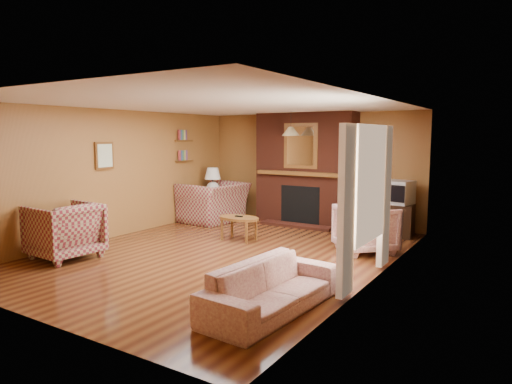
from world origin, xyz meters
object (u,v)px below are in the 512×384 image
Objects in this scene: fireplace at (305,170)px; table_lamp at (213,180)px; plaid_armchair at (64,231)px; floral_armchair at (366,228)px; tv_stand at (397,220)px; side_table at (213,206)px; floral_sofa at (272,287)px; coffee_table at (239,220)px; plaid_loveseat at (214,202)px; crt_tv at (398,192)px.

fireplace reaches higher than table_lamp.
floral_armchair is at bearing 130.70° from plaid_armchair.
floral_armchair is 1.49m from tv_stand.
fireplace reaches higher than floral_armchair.
side_table is at bearing -179.79° from tv_stand.
fireplace is 2.67m from floral_armchair.
floral_sofa is 2.28× the size of coffee_table.
fireplace is 2.77× the size of floral_armchair.
side_table is at bearing -173.66° from plaid_armchair.
side_table is (-4.00, 4.17, 0.01)m from floral_sofa.
coffee_table is (1.63, 2.46, -0.06)m from plaid_armchair.
plaid_armchair is at bearing 91.69° from floral_sofa.
plaid_loveseat reaches higher than coffee_table.
floral_sofa is (3.75, -3.86, -0.17)m from plaid_loveseat.
table_lamp is 4.16m from crt_tv.
plaid_loveseat is 1.39× the size of plaid_armchair.
tv_stand is at bearing 2.23° from floral_sofa.
side_table is (-4.03, 1.13, -0.11)m from floral_armchair.
fireplace reaches higher than tv_stand.
fireplace is 4.99m from plaid_armchair.
floral_sofa reaches higher than coffee_table.
side_table is at bearing 135.00° from table_lamp.
floral_sofa is 3.44m from coffee_table.
plaid_armchair is (-0.10, -3.70, 0.00)m from plaid_loveseat.
table_lamp reaches higher than floral_sofa.
fireplace reaches higher than floral_sofa.
floral_armchair is (1.93, -1.67, -0.79)m from fireplace.
crt_tv is at bearing 4.74° from side_table.
table_lamp is 1.10× the size of crt_tv.
crt_tv is (2.05, -0.19, -0.33)m from fireplace.
side_table is at bearing -175.26° from crt_tv.
plaid_loveseat reaches higher than floral_sofa.
coffee_table is 1.43× the size of crt_tv.
plaid_loveseat is at bearing -155.69° from fireplace.
plaid_loveseat is at bearing -177.36° from plaid_armchair.
side_table is (-0.15, 4.00, -0.15)m from plaid_armchair.
floral_armchair reaches higher than floral_sofa.
table_lamp reaches higher than floral_armchair.
plaid_armchair is at bearing -137.20° from tv_stand.
plaid_armchair is 4.03m from table_lamp.
floral_armchair reaches higher than side_table.
fireplace is at bearing 81.22° from coffee_table.
plaid_loveseat is 3.70m from plaid_armchair.
plaid_loveseat is at bearing 32.05° from floral_armchair.
side_table is 4.16m from tv_stand.
fireplace is 2.35m from side_table.
crt_tv is at bearing 38.52° from coffee_table.
plaid_armchair reaches higher than tv_stand.
coffee_table is at bearing 44.39° from floral_sofa.
floral_sofa is 2.96× the size of table_lamp.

